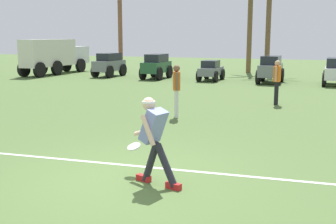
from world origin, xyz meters
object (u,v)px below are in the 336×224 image
object	(u,v)px
parked_car_slot_b	(156,66)
palm_tree_right_of_centre	(269,18)
parked_car_slot_d	(271,69)
palm_tree_far_left	(120,19)
parked_car_slot_a	(109,64)
box_truck	(54,55)
frisbee_in_flight	(134,146)
teammate_midfield	(176,86)
parked_car_slot_c	(211,70)
parked_car_slot_e	(335,71)
frisbee_thrower	(154,136)
palm_tree_left_of_centre	(250,21)
teammate_near_sideline	(277,78)

from	to	relation	value
parked_car_slot_b	palm_tree_right_of_centre	distance (m)	7.63
parked_car_slot_d	palm_tree_far_left	distance (m)	14.35
parked_car_slot_a	parked_car_slot_d	xyz separation A→B (m)	(9.53, -0.19, 0.00)
parked_car_slot_a	palm_tree_right_of_centre	size ratio (longest dim) A/B	0.44
box_truck	frisbee_in_flight	bearing A→B (deg)	-50.60
teammate_midfield	parked_car_slot_c	world-z (taller)	teammate_midfield
parked_car_slot_e	parked_car_slot_a	bearing A→B (deg)	179.78
frisbee_thrower	parked_car_slot_b	size ratio (longest dim) A/B	0.60
teammate_midfield	parked_car_slot_b	xyz separation A→B (m)	(-5.01, 10.57, -0.20)
teammate_midfield	box_truck	distance (m)	16.44
frisbee_thrower	parked_car_slot_c	size ratio (longest dim) A/B	0.65
frisbee_in_flight	teammate_midfield	bearing A→B (deg)	101.74
teammate_midfield	parked_car_slot_a	xyz separation A→B (m)	(-8.17, 10.79, -0.20)
frisbee_in_flight	teammate_midfield	world-z (taller)	teammate_midfield
teammate_midfield	parked_car_slot_b	distance (m)	11.70
parked_car_slot_b	parked_car_slot_d	xyz separation A→B (m)	(6.37, 0.03, 0.00)
parked_car_slot_a	parked_car_slot_c	bearing A→B (deg)	-1.08
parked_car_slot_c	palm_tree_left_of_centre	xyz separation A→B (m)	(1.01, 5.80, 2.80)
frisbee_thrower	box_truck	size ratio (longest dim) A/B	0.24
palm_tree_far_left	frisbee_thrower	bearing A→B (deg)	-61.61
parked_car_slot_a	parked_car_slot_d	world-z (taller)	same
teammate_midfield	parked_car_slot_c	distance (m)	10.84
teammate_near_sideline	parked_car_slot_a	bearing A→B (deg)	145.53
frisbee_thrower	parked_car_slot_e	size ratio (longest dim) A/B	0.59
frisbee_in_flight	teammate_near_sideline	size ratio (longest dim) A/B	0.20
teammate_near_sideline	palm_tree_left_of_centre	distance (m)	13.64
parked_car_slot_c	parked_car_slot_e	xyz separation A→B (m)	(6.32, 0.07, 0.16)
frisbee_thrower	box_truck	bearing A→B (deg)	129.88
palm_tree_left_of_centre	palm_tree_right_of_centre	distance (m)	2.02
teammate_midfield	parked_car_slot_c	size ratio (longest dim) A/B	0.71
parked_car_slot_c	box_truck	distance (m)	10.40
parked_car_slot_c	palm_tree_right_of_centre	distance (m)	5.75
parked_car_slot_e	box_truck	bearing A→B (deg)	179.14
frisbee_in_flight	teammate_midfield	xyz separation A→B (m)	(-1.08, 5.19, 0.45)
parked_car_slot_d	palm_tree_right_of_centre	bearing A→B (deg)	100.30
parked_car_slot_b	palm_tree_far_left	xyz separation A→B (m)	(-5.85, 6.95, 2.95)
frisbee_thrower	frisbee_in_flight	bearing A→B (deg)	145.58
parked_car_slot_b	parked_car_slot_e	bearing A→B (deg)	1.05
teammate_midfield	parked_car_slot_a	size ratio (longest dim) A/B	0.65
parked_car_slot_d	frisbee_in_flight	bearing A→B (deg)	-91.01
frisbee_thrower	frisbee_in_flight	world-z (taller)	frisbee_thrower
palm_tree_far_left	parked_car_slot_a	bearing A→B (deg)	-68.23
parked_car_slot_b	parked_car_slot_c	bearing A→B (deg)	1.85
palm_tree_right_of_centre	parked_car_slot_d	bearing A→B (deg)	-79.70
parked_car_slot_c	parked_car_slot_e	size ratio (longest dim) A/B	0.91
teammate_near_sideline	palm_tree_right_of_centre	bearing A→B (deg)	99.53
parked_car_slot_a	palm_tree_far_left	distance (m)	7.82
parked_car_slot_b	parked_car_slot_a	bearing A→B (deg)	175.98
parked_car_slot_a	palm_tree_right_of_centre	bearing A→B (deg)	25.79
teammate_near_sideline	parked_car_slot_e	size ratio (longest dim) A/B	0.65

